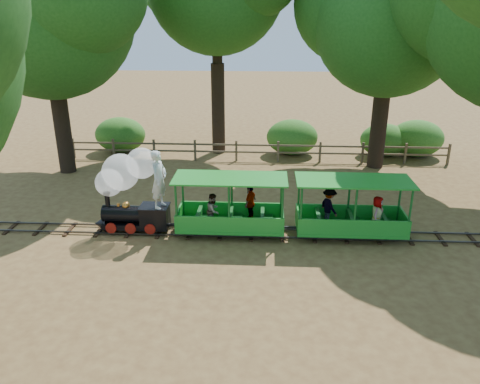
# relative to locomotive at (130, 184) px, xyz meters

# --- Properties ---
(ground) EXTENTS (90.00, 90.00, 0.00)m
(ground) POSITION_rel_locomotive_xyz_m (3.86, -0.06, -1.63)
(ground) COLOR olive
(ground) RESTS_ON ground
(track) EXTENTS (22.00, 1.00, 0.10)m
(track) POSITION_rel_locomotive_xyz_m (3.86, -0.06, -1.57)
(track) COLOR #3F3D3A
(track) RESTS_ON ground
(locomotive) EXTENTS (2.56, 1.17, 2.86)m
(locomotive) POSITION_rel_locomotive_xyz_m (0.00, 0.00, 0.00)
(locomotive) COLOR black
(locomotive) RESTS_ON ground
(carriage_front) EXTENTS (3.54, 1.45, 1.84)m
(carriage_front) POSITION_rel_locomotive_xyz_m (3.21, -0.05, -0.86)
(carriage_front) COLOR #1F9229
(carriage_front) RESTS_ON track
(carriage_rear) EXTENTS (3.54, 1.45, 1.84)m
(carriage_rear) POSITION_rel_locomotive_xyz_m (6.94, -0.05, -0.84)
(carriage_rear) COLOR #1F9229
(carriage_rear) RESTS_ON track
(oak_nw) EXTENTS (8.85, 7.78, 10.34)m
(oak_nw) POSITION_rel_locomotive_xyz_m (-4.67, 6.04, 5.53)
(oak_nw) COLOR #2D2116
(oak_nw) RESTS_ON ground
(oak_ne) EXTENTS (7.99, 7.03, 9.62)m
(oak_ne) POSITION_rel_locomotive_xyz_m (9.33, 7.53, 5.11)
(oak_ne) COLOR #2D2116
(oak_ne) RESTS_ON ground
(fence) EXTENTS (18.10, 0.10, 1.00)m
(fence) POSITION_rel_locomotive_xyz_m (3.86, 7.94, -1.05)
(fence) COLOR brown
(fence) RESTS_ON ground
(shrub_west) EXTENTS (2.56, 1.97, 1.77)m
(shrub_west) POSITION_rel_locomotive_xyz_m (-3.16, 9.24, -0.75)
(shrub_west) COLOR #2D6B1E
(shrub_west) RESTS_ON ground
(shrub_mid_w) EXTENTS (2.56, 1.97, 1.77)m
(shrub_mid_w) POSITION_rel_locomotive_xyz_m (5.58, 9.24, -0.75)
(shrub_mid_w) COLOR #2D6B1E
(shrub_mid_w) RESTS_ON ground
(shrub_mid_e) EXTENTS (2.33, 1.80, 1.62)m
(shrub_mid_e) POSITION_rel_locomotive_xyz_m (10.12, 9.24, -0.83)
(shrub_mid_e) COLOR #2D6B1E
(shrub_mid_e) RESTS_ON ground
(shrub_east) EXTENTS (2.62, 2.02, 1.82)m
(shrub_east) POSITION_rel_locomotive_xyz_m (11.71, 9.24, -0.73)
(shrub_east) COLOR #2D6B1E
(shrub_east) RESTS_ON ground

